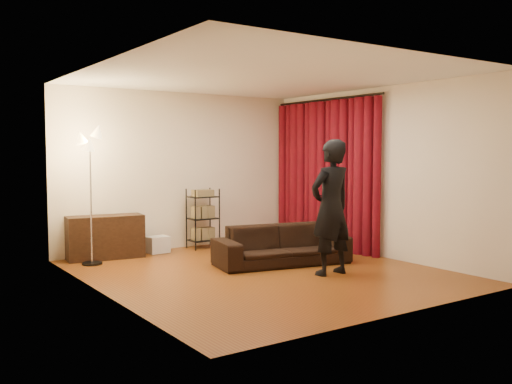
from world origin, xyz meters
TOP-DOWN VIEW (x-y plane):
  - floor at (0.00, 0.00)m, footprint 5.00×5.00m
  - ceiling at (0.00, 0.00)m, footprint 5.00×5.00m
  - wall_back at (0.00, 2.50)m, footprint 5.00×0.00m
  - wall_front at (0.00, -2.50)m, footprint 5.00×0.00m
  - wall_left at (-2.25, 0.00)m, footprint 0.00×5.00m
  - wall_right at (2.25, 0.00)m, footprint 0.00×5.00m
  - curtain_rod at (2.15, 1.12)m, footprint 0.04×2.65m
  - curtain at (2.13, 1.12)m, footprint 0.22×2.65m
  - sofa at (0.56, 0.29)m, footprint 2.10×1.16m
  - person at (0.69, -0.65)m, footprint 0.69×0.48m
  - media_cabinet at (-1.46, 2.23)m, footprint 1.21×0.58m
  - storage_boxes at (-0.56, 2.22)m, footprint 0.35×0.28m
  - wire_shelf at (0.28, 2.21)m, footprint 0.54×0.43m
  - floor_lamp at (-1.79, 1.87)m, footprint 0.41×0.41m

SIDE VIEW (x-z plane):
  - floor at x=0.00m, z-range 0.00..0.00m
  - storage_boxes at x=-0.56m, z-range 0.00..0.28m
  - sofa at x=0.56m, z-range 0.00..0.58m
  - media_cabinet at x=-1.46m, z-range 0.00..0.68m
  - wire_shelf at x=0.28m, z-range 0.00..1.04m
  - person at x=0.69m, z-range 0.00..1.84m
  - floor_lamp at x=-1.79m, z-range 0.00..1.98m
  - curtain at x=2.13m, z-range 0.00..2.55m
  - wall_back at x=0.00m, z-range -1.15..3.85m
  - wall_front at x=0.00m, z-range -1.15..3.85m
  - wall_left at x=-2.25m, z-range -1.15..3.85m
  - wall_right at x=2.25m, z-range -1.15..3.85m
  - curtain_rod at x=2.15m, z-range 2.56..2.60m
  - ceiling at x=0.00m, z-range 2.70..2.70m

